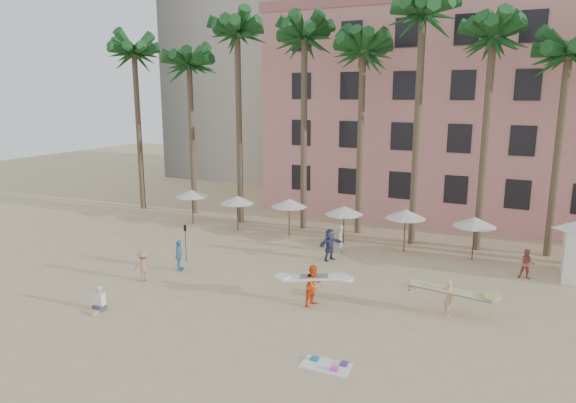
# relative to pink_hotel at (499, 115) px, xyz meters

# --- Properties ---
(ground) EXTENTS (120.00, 120.00, 0.00)m
(ground) POSITION_rel_pink_hotel_xyz_m (-7.00, -26.00, -8.00)
(ground) COLOR #D1B789
(ground) RESTS_ON ground
(pink_hotel) EXTENTS (35.00, 14.00, 16.00)m
(pink_hotel) POSITION_rel_pink_hotel_xyz_m (0.00, 0.00, 0.00)
(pink_hotel) COLOR #DF8988
(pink_hotel) RESTS_ON ground
(palm_row) EXTENTS (44.40, 5.40, 16.30)m
(palm_row) POSITION_rel_pink_hotel_xyz_m (-6.49, -11.00, 4.97)
(palm_row) COLOR brown
(palm_row) RESTS_ON ground
(umbrella_row) EXTENTS (22.50, 2.70, 2.73)m
(umbrella_row) POSITION_rel_pink_hotel_xyz_m (-10.00, -13.50, -5.67)
(umbrella_row) COLOR #332B23
(umbrella_row) RESTS_ON ground
(beach_towel) EXTENTS (1.84, 1.07, 0.14)m
(beach_towel) POSITION_rel_pink_hotel_xyz_m (-3.33, -28.28, -7.97)
(beach_towel) COLOR white
(beach_towel) RESTS_ON ground
(carrier_yellow) EXTENTS (3.53, 0.99, 1.62)m
(carrier_yellow) POSITION_rel_pink_hotel_xyz_m (-0.07, -21.86, -7.05)
(carrier_yellow) COLOR tan
(carrier_yellow) RESTS_ON ground
(carrier_white) EXTENTS (2.97, 1.69, 1.96)m
(carrier_white) POSITION_rel_pink_hotel_xyz_m (-5.89, -23.48, -6.97)
(carrier_white) COLOR #FF581A
(carrier_white) RESTS_ON ground
(beachgoers) EXTENTS (19.14, 10.00, 1.91)m
(beachgoers) POSITION_rel_pink_hotel_xyz_m (-8.53, -18.98, -7.12)
(beachgoers) COLOR #AD5948
(beachgoers) RESTS_ON ground
(paddle) EXTENTS (0.18, 0.04, 2.23)m
(paddle) POSITION_rel_pink_hotel_xyz_m (-15.06, -20.97, -6.59)
(paddle) COLOR black
(paddle) RESTS_ON ground
(seated_man) EXTENTS (0.49, 0.85, 1.11)m
(seated_man) POSITION_rel_pink_hotel_xyz_m (-14.46, -28.31, -7.62)
(seated_man) COLOR #3F3F4C
(seated_man) RESTS_ON ground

